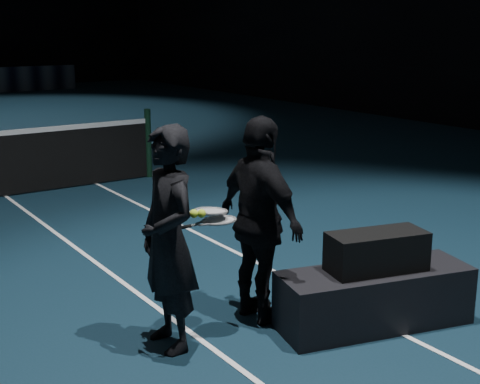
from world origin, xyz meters
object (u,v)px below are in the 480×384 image
object	(u,v)px
player_b	(260,221)
tennis_balls	(197,211)
player_bench	(374,298)
player_a	(168,239)
racket_bag	(377,251)
racket_lower	(219,220)
racket_upper	(211,211)

from	to	relation	value
player_b	tennis_balls	size ratio (longest dim) A/B	14.23
player_bench	player_a	world-z (taller)	player_a
player_b	tennis_balls	distance (m)	0.62
player_bench	player_a	bearing A→B (deg)	172.52
tennis_balls	player_a	bearing A→B (deg)	-178.06
racket_bag	tennis_balls	world-z (taller)	tennis_balls
player_b	tennis_balls	bearing A→B (deg)	89.19
player_bench	racket_bag	size ratio (longest dim) A/B	2.00
tennis_balls	player_b	bearing A→B (deg)	0.34
racket_lower	tennis_balls	world-z (taller)	tennis_balls
racket_bag	player_a	world-z (taller)	player_a
racket_bag	player_b	world-z (taller)	player_b
player_a	player_b	xyz separation A→B (m)	(0.85, 0.01, 0.00)
player_a	racket_lower	size ratio (longest dim) A/B	2.51
player_a	player_b	bearing A→B (deg)	93.19
player_a	racket_lower	distance (m)	0.46
player_b	racket_lower	xyz separation A→B (m)	(-0.40, -0.01, 0.07)
racket_bag	tennis_balls	size ratio (longest dim) A/B	6.63
player_b	racket_lower	bearing A→B (deg)	89.67
racket_bag	player_b	bearing A→B (deg)	152.17
player_a	tennis_balls	bearing A→B (deg)	94.31
player_b	player_bench	bearing A→B (deg)	-133.28
player_a	player_b	size ratio (longest dim) A/B	1.00
tennis_balls	player_bench	bearing A→B (deg)	-25.89
player_a	racket_lower	xyz separation A→B (m)	(0.45, 0.01, 0.07)
player_b	racket_lower	distance (m)	0.41
player_bench	racket_lower	distance (m)	1.44
player_bench	player_b	xyz separation A→B (m)	(-0.70, 0.63, 0.62)
racket_bag	tennis_balls	xyz separation A→B (m)	(-1.29, 0.63, 0.39)
player_a	racket_upper	world-z (taller)	player_a
player_bench	racket_upper	bearing A→B (deg)	164.25
racket_bag	tennis_balls	distance (m)	1.49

